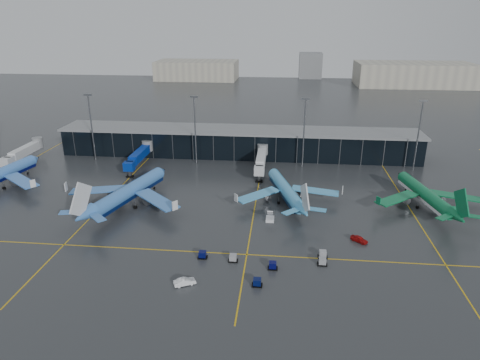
# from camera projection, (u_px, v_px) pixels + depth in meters

# --- Properties ---
(ground) EXTENTS (600.00, 600.00, 0.00)m
(ground) POSITION_uv_depth(u_px,v_px,m) (215.00, 224.00, 115.25)
(ground) COLOR #282B2D
(ground) RESTS_ON ground
(terminal_pier) EXTENTS (142.00, 17.00, 10.70)m
(terminal_pier) POSITION_uv_depth(u_px,v_px,m) (239.00, 142.00, 170.90)
(terminal_pier) COLOR black
(terminal_pier) RESTS_ON ground
(jet_bridges) EXTENTS (94.00, 27.50, 7.20)m
(jet_bridges) POSITION_uv_depth(u_px,v_px,m) (139.00, 156.00, 156.89)
(jet_bridges) COLOR #595B60
(jet_bridges) RESTS_ON ground
(flood_masts) EXTENTS (203.00, 0.50, 25.50)m
(flood_masts) POSITION_uv_depth(u_px,v_px,m) (249.00, 129.00, 156.27)
(flood_masts) COLOR #595B60
(flood_masts) RESTS_ON ground
(distant_hangars) EXTENTS (260.00, 71.00, 22.00)m
(distant_hangars) POSITION_uv_depth(u_px,v_px,m) (324.00, 72.00, 358.21)
(distant_hangars) COLOR #B2AD99
(distant_hangars) RESTS_ON ground
(taxi_lines) EXTENTS (220.00, 120.00, 0.02)m
(taxi_lines) POSITION_uv_depth(u_px,v_px,m) (254.00, 209.00, 124.14)
(taxi_lines) COLOR gold
(taxi_lines) RESTS_ON ground
(airliner_arkefly) EXTENTS (49.00, 52.72, 13.51)m
(airliner_arkefly) POSITION_uv_depth(u_px,v_px,m) (129.00, 183.00, 124.80)
(airliner_arkefly) COLOR #3D78C9
(airliner_arkefly) RESTS_ON ground
(airliner_klm_near) EXTENTS (42.92, 46.06, 11.73)m
(airliner_klm_near) POSITION_uv_depth(u_px,v_px,m) (286.00, 183.00, 127.44)
(airliner_klm_near) COLOR #42A0DA
(airliner_klm_near) RESTS_ON ground
(airliner_aer_lingus) EXTENTS (40.62, 44.31, 11.82)m
(airliner_aer_lingus) POSITION_uv_depth(u_px,v_px,m) (426.00, 187.00, 124.29)
(airliner_aer_lingus) COLOR #0C6B3C
(airliner_aer_lingus) RESTS_ON ground
(baggage_carts) EXTENTS (29.86, 14.28, 1.70)m
(baggage_carts) POSITION_uv_depth(u_px,v_px,m) (268.00, 263.00, 95.62)
(baggage_carts) COLOR black
(baggage_carts) RESTS_ON ground
(mobile_airstair) EXTENTS (2.22, 3.21, 3.45)m
(mobile_airstair) POSITION_uv_depth(u_px,v_px,m) (270.00, 218.00, 116.92)
(mobile_airstair) COLOR silver
(mobile_airstair) RESTS_ON ground
(service_van_red) EXTENTS (4.47, 4.18, 1.49)m
(service_van_red) POSITION_uv_depth(u_px,v_px,m) (359.00, 239.00, 105.77)
(service_van_red) COLOR #9F0C0C
(service_van_red) RESTS_ON ground
(service_van_white) EXTENTS (4.80, 3.46, 1.51)m
(service_van_white) POSITION_uv_depth(u_px,v_px,m) (185.00, 282.00, 88.79)
(service_van_white) COLOR white
(service_van_white) RESTS_ON ground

